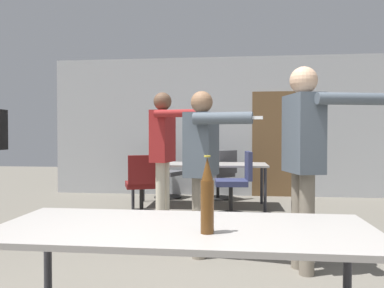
{
  "coord_description": "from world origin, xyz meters",
  "views": [
    {
      "loc": [
        0.27,
        -1.5,
        1.2
      ],
      "look_at": [
        -0.17,
        2.58,
        1.1
      ],
      "focal_mm": 35.0,
      "sensor_mm": 36.0,
      "label": 1
    }
  ],
  "objects": [
    {
      "name": "office_chair_far_left",
      "position": [
        0.05,
        5.47,
        0.43
      ],
      "size": [
        0.68,
        0.69,
        0.92
      ],
      "rotation": [
        0.0,
        0.0,
        0.75
      ],
      "color": "black",
      "rests_on": "ground_plane"
    },
    {
      "name": "person_far_watching",
      "position": [
        -0.62,
        3.29,
        1.08
      ],
      "size": [
        0.75,
        0.68,
        1.75
      ],
      "rotation": [
        0.0,
        0.0,
        -1.78
      ],
      "color": "beige",
      "rests_on": "ground_plane"
    },
    {
      "name": "office_chair_near_pushed",
      "position": [
        -1.08,
        3.96,
        0.42
      ],
      "size": [
        0.6,
        0.64,
        0.91
      ],
      "rotation": [
        0.0,
        0.0,
        0.35
      ],
      "color": "black",
      "rests_on": "ground_plane"
    },
    {
      "name": "office_chair_mid_tucked",
      "position": [
        -1.03,
        5.56,
        0.44
      ],
      "size": [
        0.66,
        0.63,
        0.93
      ],
      "rotation": [
        0.0,
        0.0,
        4.26
      ],
      "color": "black",
      "rests_on": "ground_plane"
    },
    {
      "name": "beer_bottle",
      "position": [
        0.15,
        0.3,
        0.9
      ],
      "size": [
        0.07,
        0.07,
        0.38
      ],
      "color": "#563314",
      "rests_on": "conference_table_near"
    },
    {
      "name": "person_left_plaid",
      "position": [
        0.9,
        1.85,
        1.09
      ],
      "size": [
        0.89,
        0.6,
        1.79
      ],
      "rotation": [
        0.0,
        0.0,
        -1.33
      ],
      "color": "slate",
      "rests_on": "ground_plane"
    },
    {
      "name": "office_chair_far_right",
      "position": [
        0.32,
        4.06,
        0.46
      ],
      "size": [
        0.57,
        0.52,
        0.96
      ],
      "rotation": [
        0.0,
        0.0,
        1.66
      ],
      "color": "black",
      "rests_on": "ground_plane"
    },
    {
      "name": "person_near_casual",
      "position": [
        -0.02,
        2.2,
        0.98
      ],
      "size": [
        0.74,
        0.76,
        1.63
      ],
      "rotation": [
        0.0,
        0.0,
        -1.75
      ],
      "color": "slate",
      "rests_on": "ground_plane"
    },
    {
      "name": "back_wall",
      "position": [
        0.03,
        5.98,
        1.36
      ],
      "size": [
        6.73,
        0.12,
        2.75
      ],
      "color": "#B2B5B7",
      "rests_on": "ground_plane"
    },
    {
      "name": "conference_table_far",
      "position": [
        -0.28,
        4.74,
        0.67
      ],
      "size": [
        2.23,
        0.81,
        0.72
      ],
      "color": "gray",
      "rests_on": "ground_plane"
    },
    {
      "name": "conference_table_near",
      "position": [
        0.02,
        0.42,
        0.66
      ],
      "size": [
        1.97,
        0.79,
        0.72
      ],
      "color": "gray",
      "rests_on": "ground_plane"
    }
  ]
}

